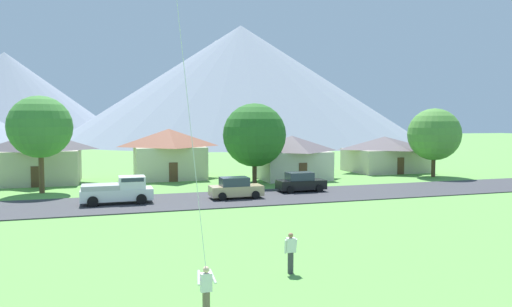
{
  "coord_description": "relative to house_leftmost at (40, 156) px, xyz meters",
  "views": [
    {
      "loc": [
        -7.36,
        -7.07,
        6.16
      ],
      "look_at": [
        1.96,
        22.69,
        4.06
      ],
      "focal_mm": 32.9,
      "sensor_mm": 36.0,
      "label": 1
    }
  ],
  "objects": [
    {
      "name": "tree_center",
      "position": [
        0.99,
        -7.23,
        3.03
      ],
      "size": [
        5.37,
        5.37,
        8.43
      ],
      "color": "brown",
      "rests_on": "ground"
    },
    {
      "name": "mountain_far_west_ridge",
      "position": [
        42.05,
        106.73,
        14.29
      ],
      "size": [
        81.2,
        81.2,
        33.97
      ],
      "primitive_type": "cone",
      "color": "#8E939E",
      "rests_on": "ground"
    },
    {
      "name": "house_leftmost",
      "position": [
        0.0,
        0.0,
        0.0
      ],
      "size": [
        8.01,
        7.1,
        5.21
      ],
      "color": "beige",
      "rests_on": "ground"
    },
    {
      "name": "tree_near_left",
      "position": [
        41.28,
        -7.37,
        2.07
      ],
      "size": [
        5.8,
        5.8,
        7.68
      ],
      "color": "#4C3823",
      "rests_on": "ground"
    },
    {
      "name": "mountain_west_ridge",
      "position": [
        47.18,
        94.24,
        15.67
      ],
      "size": [
        112.53,
        112.53,
        36.74
      ],
      "primitive_type": "cone",
      "color": "gray",
      "rests_on": "ground"
    },
    {
      "name": "parked_car_tan_west_end",
      "position": [
        16.22,
        -15.34,
        -1.83
      ],
      "size": [
        4.21,
        2.1,
        1.68
      ],
      "color": "tan",
      "rests_on": "road_strip"
    },
    {
      "name": "tree_right_of_center",
      "position": [
        20.36,
        -7.12,
        2.17
      ],
      "size": [
        6.27,
        6.27,
        8.01
      ],
      "color": "#4C3823",
      "rests_on": "ground"
    },
    {
      "name": "mountain_far_east_ridge",
      "position": [
        -26.65,
        126.59,
        12.15
      ],
      "size": [
        80.03,
        80.03,
        29.7
      ],
      "primitive_type": "cone",
      "color": "gray",
      "rests_on": "ground"
    },
    {
      "name": "parked_car_black_mid_west",
      "position": [
        22.61,
        -13.53,
        -1.83
      ],
      "size": [
        4.21,
        2.09,
        1.68
      ],
      "color": "black",
      "rests_on": "road_strip"
    },
    {
      "name": "watcher_person",
      "position": [
        13.61,
        -33.87,
        -1.82
      ],
      "size": [
        0.56,
        0.24,
        1.68
      ],
      "color": "#3D3D42",
      "rests_on": "ground"
    },
    {
      "name": "house_left_center",
      "position": [
        39.26,
        -0.67,
        -0.44
      ],
      "size": [
        9.24,
        7.46,
        4.36
      ],
      "color": "beige",
      "rests_on": "ground"
    },
    {
      "name": "pickup_truck_white_west_side",
      "position": [
        7.27,
        -15.02,
        -1.64
      ],
      "size": [
        5.23,
        2.38,
        1.99
      ],
      "color": "white",
      "rests_on": "road_strip"
    },
    {
      "name": "road_strip",
      "position": [
        14.03,
        -15.28,
        -2.66
      ],
      "size": [
        160.0,
        7.84,
        0.08
      ],
      "primitive_type": "cube",
      "color": "#38383D",
      "rests_on": "ground"
    },
    {
      "name": "house_rightmost",
      "position": [
        12.88,
        0.52,
        0.11
      ],
      "size": [
        7.92,
        7.62,
        5.41
      ],
      "color": "beige",
      "rests_on": "ground"
    },
    {
      "name": "house_right_center",
      "position": [
        25.46,
        -4.25,
        -0.27
      ],
      "size": [
        7.63,
        6.74,
        4.68
      ],
      "color": "beige",
      "rests_on": "ground"
    }
  ]
}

